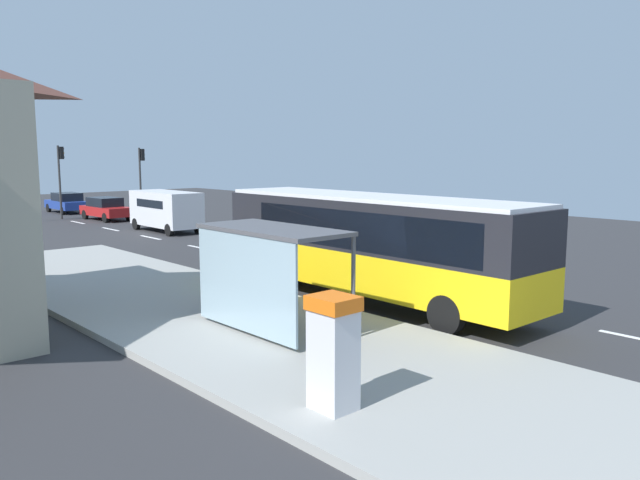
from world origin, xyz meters
name	(u,v)px	position (x,y,z in m)	size (l,w,h in m)	color
ground_plane	(196,249)	(0.00, 14.00, -0.02)	(56.00, 92.00, 0.04)	#2D2D30
sidewalk_platform	(225,321)	(-6.40, 2.00, 0.09)	(6.20, 30.00, 0.18)	#999993
lane_stripe_seg_1	(469,303)	(0.25, -1.00, 0.01)	(0.16, 2.20, 0.01)	silver
lane_stripe_seg_2	(350,279)	(0.25, 4.00, 0.01)	(0.16, 2.20, 0.01)	silver
lane_stripe_seg_3	(265,261)	(0.25, 9.00, 0.01)	(0.16, 2.20, 0.01)	silver
lane_stripe_seg_4	(201,248)	(0.25, 14.00, 0.01)	(0.16, 2.20, 0.01)	silver
lane_stripe_seg_5	(151,237)	(0.25, 19.00, 0.01)	(0.16, 2.20, 0.01)	silver
lane_stripe_seg_6	(111,229)	(0.25, 24.00, 0.01)	(0.16, 2.20, 0.01)	silver
lane_stripe_seg_7	(78,222)	(0.25, 29.00, 0.01)	(0.16, 2.20, 0.01)	silver
bus	(369,241)	(-1.71, 1.24, 1.84)	(2.67, 11.04, 3.21)	yellow
white_van	(166,208)	(2.20, 20.84, 1.34)	(2.08, 5.22, 2.30)	silver
sedan_near	(67,202)	(2.30, 36.32, 0.79)	(1.87, 4.41, 1.52)	navy
sedan_far	(106,208)	(2.30, 29.25, 0.79)	(2.00, 4.48, 1.52)	#A51919
ticket_machine	(333,352)	(-8.37, -4.17, 1.17)	(0.66, 0.76, 1.94)	silver
recycling_bin_blue	(270,283)	(-4.20, 2.90, 0.66)	(0.52, 0.52, 0.95)	blue
recycling_bin_red	(256,279)	(-4.20, 3.60, 0.66)	(0.52, 0.52, 0.95)	red
recycling_bin_orange	(243,276)	(-4.20, 4.30, 0.66)	(0.52, 0.52, 0.95)	orange
recycling_bin_green	(230,273)	(-4.20, 5.00, 0.66)	(0.52, 0.52, 0.95)	green
traffic_light_near_side	(141,171)	(5.50, 30.34, 3.24)	(0.49, 0.28, 4.87)	#2D2D2D
traffic_light_far_side	(9,176)	(-3.09, 31.14, 3.05)	(0.49, 0.28, 4.56)	#2D2D2D
traffic_light_median	(61,170)	(0.40, 31.94, 3.32)	(0.49, 0.28, 5.00)	#2D2D2D
bus_shelter	(262,253)	(-6.41, 0.34, 2.10)	(1.80, 4.00, 2.50)	#4C4C51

